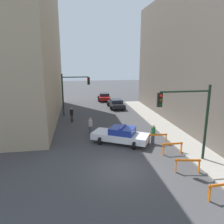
{
  "coord_description": "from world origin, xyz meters",
  "views": [
    {
      "loc": [
        -2.67,
        -12.51,
        6.94
      ],
      "look_at": [
        0.45,
        6.78,
        2.19
      ],
      "focal_mm": 35.0,
      "sensor_mm": 36.0,
      "label": 1
    }
  ],
  "objects": [
    {
      "name": "barrier_front",
      "position": [
        4.38,
        -3.79,
        0.62
      ],
      "size": [
        1.6,
        0.22,
        0.9
      ],
      "rotation": [
        0.0,
        0.0,
        0.04
      ],
      "color": "orange",
      "rests_on": "ground_plane"
    },
    {
      "name": "parked_car_mid",
      "position": [
        1.94,
        24.19,
        0.67
      ],
      "size": [
        2.49,
        4.42,
        1.31
      ],
      "rotation": [
        0.0,
        0.0,
        -0.08
      ],
      "color": "maroon",
      "rests_on": "ground_plane"
    },
    {
      "name": "barrier_back",
      "position": [
        4.2,
        1.73,
        0.62
      ],
      "size": [
        1.6,
        0.19,
        0.9
      ],
      "rotation": [
        0.0,
        0.0,
        0.02
      ],
      "color": "orange",
      "rests_on": "ground_plane"
    },
    {
      "name": "ground_plane",
      "position": [
        0.0,
        0.0,
        0.0
      ],
      "size": [
        120.0,
        120.0,
        0.0
      ],
      "primitive_type": "plane",
      "color": "#424244"
    },
    {
      "name": "pedestrian_crossing",
      "position": [
        -1.54,
        7.09,
        0.86
      ],
      "size": [
        0.48,
        0.48,
        1.66
      ],
      "rotation": [
        0.0,
        0.0,
        2.69
      ],
      "color": "#474C66",
      "rests_on": "ground_plane"
    },
    {
      "name": "pedestrian_corner",
      "position": [
        -3.35,
        11.67,
        0.86
      ],
      "size": [
        0.51,
        0.51,
        1.66
      ],
      "rotation": [
        0.0,
        0.0,
        0.86
      ],
      "color": "#382D23",
      "rests_on": "ground_plane"
    },
    {
      "name": "pedestrian_sidewalk",
      "position": [
        3.48,
        3.98,
        0.86
      ],
      "size": [
        0.4,
        0.4,
        1.66
      ],
      "rotation": [
        0.0,
        0.0,
        4.6
      ],
      "color": "#474C66",
      "rests_on": "ground_plane"
    },
    {
      "name": "barrier_corner",
      "position": [
        3.82,
        3.79,
        0.62
      ],
      "size": [
        1.6,
        0.23,
        0.9
      ],
      "rotation": [
        0.0,
        0.0,
        -0.05
      ],
      "color": "orange",
      "rests_on": "ground_plane"
    },
    {
      "name": "parked_car_near",
      "position": [
        2.86,
        17.96,
        0.67
      ],
      "size": [
        2.35,
        4.35,
        1.31
      ],
      "rotation": [
        0.0,
        0.0,
        0.03
      ],
      "color": "black",
      "rests_on": "ground_plane"
    },
    {
      "name": "police_car",
      "position": [
        0.83,
        4.5,
        0.72
      ],
      "size": [
        5.0,
        3.93,
        1.52
      ],
      "rotation": [
        0.0,
        0.0,
        1.05
      ],
      "color": "white",
      "rests_on": "ground_plane"
    },
    {
      "name": "barrier_mid",
      "position": [
        3.97,
        -0.99,
        0.62
      ],
      "size": [
        1.58,
        0.43,
        0.9
      ],
      "rotation": [
        0.0,
        0.0,
        -0.18
      ],
      "color": "orange",
      "rests_on": "ground_plane"
    },
    {
      "name": "traffic_light_far",
      "position": [
        -3.3,
        14.66,
        3.4
      ],
      "size": [
        3.44,
        0.35,
        5.2
      ],
      "color": "black",
      "rests_on": "ground_plane"
    },
    {
      "name": "traffic_light_near",
      "position": [
        4.73,
        0.45,
        3.53
      ],
      "size": [
        3.64,
        0.35,
        5.2
      ],
      "color": "black",
      "rests_on": "sidewalk_right"
    },
    {
      "name": "sidewalk_right",
      "position": [
        6.2,
        0.0,
        0.06
      ],
      "size": [
        2.4,
        44.0,
        0.12
      ],
      "color": "#9E998E",
      "rests_on": "ground_plane"
    }
  ]
}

